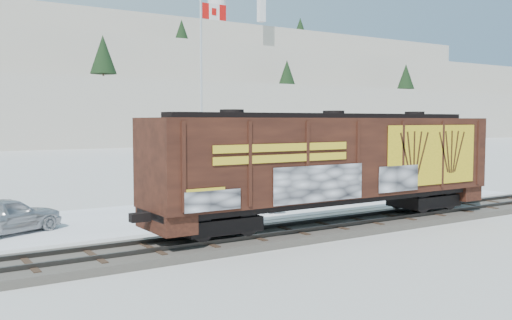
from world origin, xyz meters
TOP-DOWN VIEW (x-y plane):
  - ground at (0.00, 0.00)m, footprint 500.00×500.00m
  - rail_track at (0.00, 0.00)m, footprint 50.00×3.40m
  - parking_strip at (0.00, 7.50)m, footprint 40.00×8.00m
  - hopper_railcar at (2.31, -0.01)m, footprint 16.60×3.06m
  - flagpole at (3.53, 14.09)m, footprint 2.30×0.90m
  - car_silver at (-9.56, 6.58)m, footprint 4.91×3.47m
  - car_white at (1.39, 5.96)m, footprint 4.34×3.00m
  - car_dark at (7.40, 6.27)m, footprint 5.09×2.47m

SIDE VIEW (x-z plane):
  - ground at x=0.00m, z-range 0.00..0.00m
  - parking_strip at x=0.00m, z-range 0.00..0.03m
  - rail_track at x=0.00m, z-range -0.07..0.36m
  - car_white at x=1.39m, z-range 0.03..1.39m
  - car_dark at x=7.40m, z-range 0.03..1.46m
  - car_silver at x=-9.56m, z-range 0.03..1.58m
  - hopper_railcar at x=2.31m, z-range 0.68..5.24m
  - flagpole at x=3.53m, z-range -1.55..10.78m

